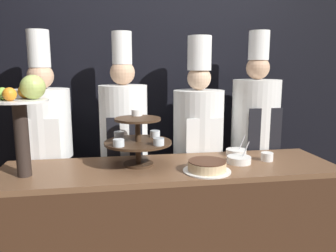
# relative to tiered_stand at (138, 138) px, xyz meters

# --- Properties ---
(wall_back) EXTENTS (10.00, 0.06, 2.80)m
(wall_back) POSITION_rel_tiered_stand_xyz_m (0.21, 0.84, 0.32)
(wall_back) COLOR black
(wall_back) RESTS_ON ground_plane
(buffet_counter) EXTENTS (2.20, 0.60, 0.89)m
(buffet_counter) POSITION_rel_tiered_stand_xyz_m (0.21, -0.06, -0.63)
(buffet_counter) COLOR #422819
(buffet_counter) RESTS_ON ground_plane
(tiered_stand) EXTENTS (0.44, 0.44, 0.36)m
(tiered_stand) POSITION_rel_tiered_stand_xyz_m (0.00, 0.00, 0.00)
(tiered_stand) COLOR #3D2819
(tiered_stand) RESTS_ON buffet_counter
(fruit_pedestal) EXTENTS (0.32, 0.32, 0.60)m
(fruit_pedestal) POSITION_rel_tiered_stand_xyz_m (-0.66, -0.11, 0.22)
(fruit_pedestal) COLOR #2D231E
(fruit_pedestal) RESTS_ON buffet_counter
(cake_round) EXTENTS (0.30, 0.30, 0.07)m
(cake_round) POSITION_rel_tiered_stand_xyz_m (0.41, -0.21, -0.15)
(cake_round) COLOR white
(cake_round) RESTS_ON buffet_counter
(cup_white) EXTENTS (0.08, 0.08, 0.06)m
(cup_white) POSITION_rel_tiered_stand_xyz_m (0.89, -0.04, -0.15)
(cup_white) COLOR white
(cup_white) RESTS_ON buffet_counter
(serving_bowl_near) EXTENTS (0.16, 0.16, 0.15)m
(serving_bowl_near) POSITION_rel_tiered_stand_xyz_m (0.68, -0.07, -0.16)
(serving_bowl_near) COLOR white
(serving_bowl_near) RESTS_ON buffet_counter
(serving_bowl_far) EXTENTS (0.15, 0.15, 0.15)m
(serving_bowl_far) POSITION_rel_tiered_stand_xyz_m (0.73, 0.13, -0.16)
(serving_bowl_far) COLOR white
(serving_bowl_far) RESTS_ON buffet_counter
(chef_left) EXTENTS (0.41, 0.41, 1.80)m
(chef_left) POSITION_rel_tiered_stand_xyz_m (-0.68, 0.46, -0.13)
(chef_left) COLOR #28282D
(chef_left) RESTS_ON ground_plane
(chef_center_left) EXTENTS (0.37, 0.37, 1.80)m
(chef_center_left) POSITION_rel_tiered_stand_xyz_m (-0.08, 0.46, -0.12)
(chef_center_left) COLOR #38332D
(chef_center_left) RESTS_ON ground_plane
(chef_center_right) EXTENTS (0.41, 0.41, 1.78)m
(chef_center_right) POSITION_rel_tiered_stand_xyz_m (0.53, 0.46, -0.13)
(chef_center_right) COLOR #28282D
(chef_center_right) RESTS_ON ground_plane
(chef_right) EXTENTS (0.39, 0.39, 1.82)m
(chef_right) POSITION_rel_tiered_stand_xyz_m (1.02, 0.46, -0.09)
(chef_right) COLOR #38332D
(chef_right) RESTS_ON ground_plane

